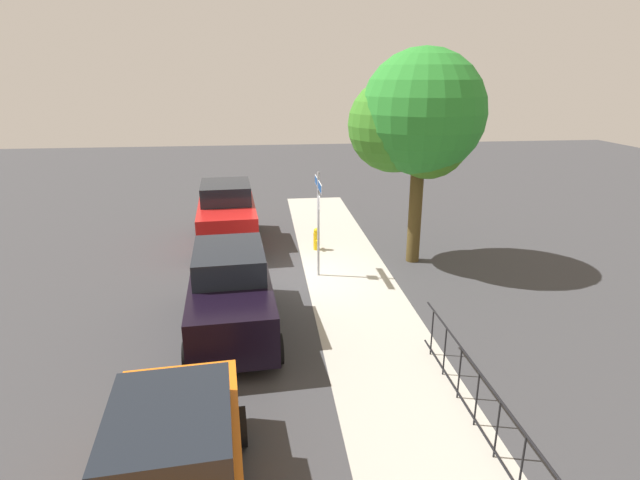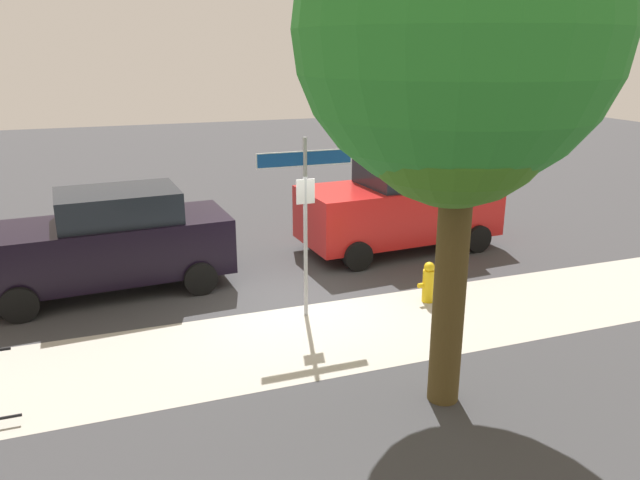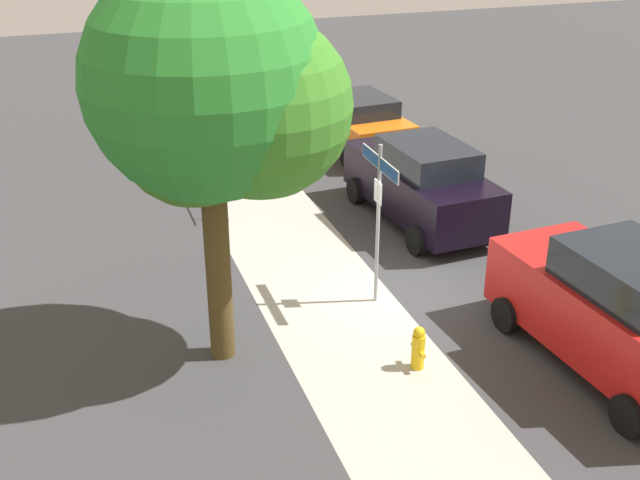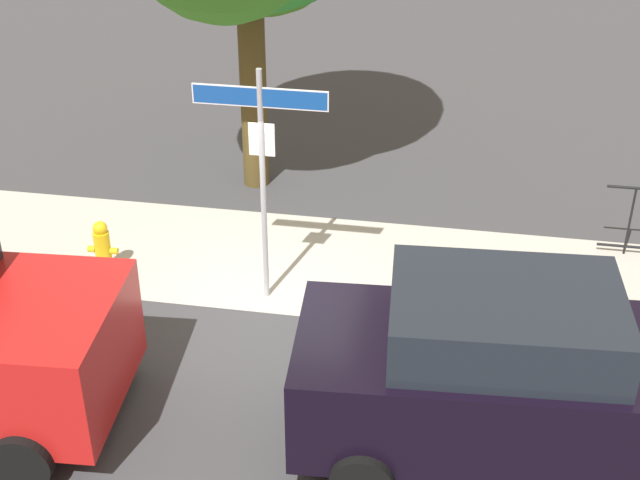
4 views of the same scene
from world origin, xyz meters
The scene contains 9 objects.
ground_plane centered at (0.00, 0.00, 0.00)m, with size 60.00×60.00×0.00m, color #38383A.
sidewalk_strip centered at (2.00, 1.30, 0.00)m, with size 24.00×2.60×0.00m, color #AAA59A.
street_sign centered at (-0.07, 0.40, 2.21)m, with size 1.64×0.07×3.15m.
shade_tree centered at (-0.92, 3.49, 4.55)m, with size 3.70×4.02×6.56m.
car_red centered at (-3.36, -2.46, 1.07)m, with size 4.69×2.38×2.17m.
car_black centered at (3.10, -2.01, 0.99)m, with size 4.72×2.26×1.98m.
car_orange centered at (8.50, -2.49, 0.85)m, with size 4.39×2.31×1.65m.
iron_fence centered at (7.04, 2.30, 0.57)m, with size 5.43×0.04×1.07m.
fire_hydrant centered at (-2.40, 0.60, 0.38)m, with size 0.42×0.22×0.78m.
Camera 1 is at (13.94, -1.19, 5.77)m, focal length 28.21 mm.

